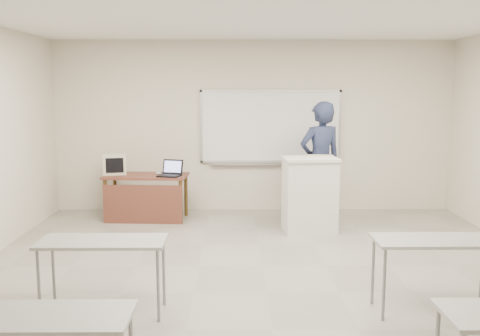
{
  "coord_description": "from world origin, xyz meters",
  "views": [
    {
      "loc": [
        -0.34,
        -5.44,
        2.15
      ],
      "look_at": [
        -0.26,
        2.2,
        1.02
      ],
      "focal_mm": 40.0,
      "sensor_mm": 36.0,
      "label": 1
    }
  ],
  "objects_px": {
    "instructor_desk": "(145,189)",
    "laptop": "(169,172)",
    "whiteboard": "(271,128)",
    "mouse": "(159,173)",
    "podium": "(310,194)",
    "presenter": "(320,163)",
    "keyboard": "(319,156)",
    "crt_monitor": "(114,164)"
  },
  "relations": [
    {
      "from": "instructor_desk",
      "to": "laptop",
      "type": "height_order",
      "value": "laptop"
    },
    {
      "from": "whiteboard",
      "to": "mouse",
      "type": "xyz_separation_m",
      "value": [
        -1.9,
        -0.62,
        -0.71
      ]
    },
    {
      "from": "laptop",
      "to": "mouse",
      "type": "xyz_separation_m",
      "value": [
        -0.2,
        0.17,
        -0.04
      ]
    },
    {
      "from": "podium",
      "to": "presenter",
      "type": "distance_m",
      "value": 0.74
    },
    {
      "from": "whiteboard",
      "to": "presenter",
      "type": "distance_m",
      "value": 1.27
    },
    {
      "from": "laptop",
      "to": "keyboard",
      "type": "relative_size",
      "value": 0.83
    },
    {
      "from": "instructor_desk",
      "to": "mouse",
      "type": "bearing_deg",
      "value": 42.35
    },
    {
      "from": "laptop",
      "to": "whiteboard",
      "type": "bearing_deg",
      "value": 41.97
    },
    {
      "from": "whiteboard",
      "to": "keyboard",
      "type": "relative_size",
      "value": 5.9
    },
    {
      "from": "presenter",
      "to": "podium",
      "type": "bearing_deg",
      "value": 47.23
    },
    {
      "from": "podium",
      "to": "instructor_desk",
      "type": "bearing_deg",
      "value": 160.0
    },
    {
      "from": "instructor_desk",
      "to": "presenter",
      "type": "height_order",
      "value": "presenter"
    },
    {
      "from": "laptop",
      "to": "mouse",
      "type": "height_order",
      "value": "laptop"
    },
    {
      "from": "podium",
      "to": "crt_monitor",
      "type": "height_order",
      "value": "podium"
    },
    {
      "from": "podium",
      "to": "laptop",
      "type": "distance_m",
      "value": 2.31
    },
    {
      "from": "whiteboard",
      "to": "presenter",
      "type": "bearing_deg",
      "value": -50.7
    },
    {
      "from": "whiteboard",
      "to": "presenter",
      "type": "height_order",
      "value": "whiteboard"
    },
    {
      "from": "instructor_desk",
      "to": "laptop",
      "type": "distance_m",
      "value": 0.49
    },
    {
      "from": "laptop",
      "to": "mouse",
      "type": "distance_m",
      "value": 0.27
    },
    {
      "from": "whiteboard",
      "to": "crt_monitor",
      "type": "bearing_deg",
      "value": -168.43
    },
    {
      "from": "crt_monitor",
      "to": "mouse",
      "type": "xyz_separation_m",
      "value": [
        0.75,
        -0.08,
        -0.15
      ]
    },
    {
      "from": "instructor_desk",
      "to": "presenter",
      "type": "xyz_separation_m",
      "value": [
        2.84,
        -0.13,
        0.45
      ]
    },
    {
      "from": "keyboard",
      "to": "presenter",
      "type": "distance_m",
      "value": 0.52
    },
    {
      "from": "podium",
      "to": "mouse",
      "type": "distance_m",
      "value": 2.55
    },
    {
      "from": "mouse",
      "to": "keyboard",
      "type": "height_order",
      "value": "keyboard"
    },
    {
      "from": "whiteboard",
      "to": "keyboard",
      "type": "bearing_deg",
      "value": -64.91
    },
    {
      "from": "crt_monitor",
      "to": "laptop",
      "type": "bearing_deg",
      "value": -27.21
    },
    {
      "from": "instructor_desk",
      "to": "mouse",
      "type": "height_order",
      "value": "mouse"
    },
    {
      "from": "instructor_desk",
      "to": "keyboard",
      "type": "bearing_deg",
      "value": -8.89
    },
    {
      "from": "presenter",
      "to": "mouse",
      "type": "bearing_deg",
      "value": -25.67
    },
    {
      "from": "laptop",
      "to": "presenter",
      "type": "bearing_deg",
      "value": 14.3
    },
    {
      "from": "crt_monitor",
      "to": "whiteboard",
      "type": "bearing_deg",
      "value": -0.99
    },
    {
      "from": "mouse",
      "to": "laptop",
      "type": "bearing_deg",
      "value": -19.39
    },
    {
      "from": "podium",
      "to": "crt_monitor",
      "type": "relative_size",
      "value": 2.7
    },
    {
      "from": "laptop",
      "to": "crt_monitor",
      "type": "bearing_deg",
      "value": -177.63
    },
    {
      "from": "whiteboard",
      "to": "podium",
      "type": "height_order",
      "value": "whiteboard"
    },
    {
      "from": "instructor_desk",
      "to": "keyboard",
      "type": "height_order",
      "value": "keyboard"
    },
    {
      "from": "podium",
      "to": "presenter",
      "type": "bearing_deg",
      "value": 61.51
    },
    {
      "from": "whiteboard",
      "to": "crt_monitor",
      "type": "distance_m",
      "value": 2.76
    },
    {
      "from": "keyboard",
      "to": "presenter",
      "type": "bearing_deg",
      "value": 84.35
    },
    {
      "from": "instructor_desk",
      "to": "mouse",
      "type": "relative_size",
      "value": 12.97
    },
    {
      "from": "instructor_desk",
      "to": "keyboard",
      "type": "relative_size",
      "value": 3.21
    }
  ]
}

